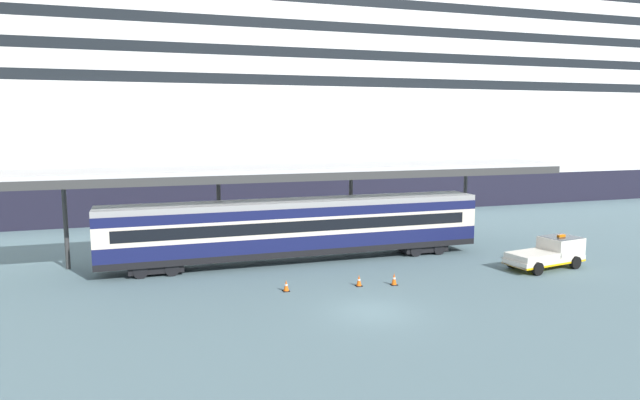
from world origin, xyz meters
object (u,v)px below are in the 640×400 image
object	(u,v)px
traffic_cone_near	(394,279)
traffic_cone_far	(359,281)
cruise_ship	(151,101)
service_truck	(550,252)
traffic_cone_mid	(286,286)
train_carriage	(297,227)

from	to	relation	value
traffic_cone_near	traffic_cone_far	distance (m)	2.01
cruise_ship	service_truck	bearing A→B (deg)	-59.80
cruise_ship	traffic_cone_near	world-z (taller)	cruise_ship
traffic_cone_mid	traffic_cone_near	bearing A→B (deg)	-6.76
cruise_ship	traffic_cone_far	distance (m)	42.28
cruise_ship	service_truck	distance (m)	46.78
cruise_ship	traffic_cone_mid	bearing A→B (deg)	-81.65
service_truck	traffic_cone_far	world-z (taller)	service_truck
cruise_ship	service_truck	world-z (taller)	cruise_ship
service_truck	traffic_cone_mid	bearing A→B (deg)	179.46
cruise_ship	service_truck	xyz separation A→B (m)	(22.93, -39.39, -10.56)
train_carriage	traffic_cone_mid	bearing A→B (deg)	-111.00
service_truck	cruise_ship	bearing A→B (deg)	120.20
traffic_cone_mid	traffic_cone_far	size ratio (longest dim) A/B	0.98
train_carriage	service_truck	distance (m)	16.15
train_carriage	service_truck	xyz separation A→B (m)	(14.81, -6.32, -1.32)
cruise_ship	traffic_cone_near	bearing A→B (deg)	-73.49
cruise_ship	traffic_cone_near	xyz separation A→B (m)	(11.84, -39.95, -11.20)
service_truck	traffic_cone_near	xyz separation A→B (m)	(-11.08, -0.56, -0.65)
traffic_cone_far	traffic_cone_mid	bearing A→B (deg)	175.67
traffic_cone_mid	traffic_cone_far	xyz separation A→B (m)	(4.12, -0.31, 0.01)
train_carriage	service_truck	world-z (taller)	train_carriage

